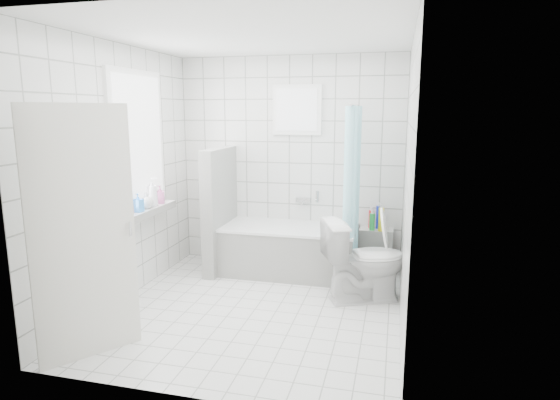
# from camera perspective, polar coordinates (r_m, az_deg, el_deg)

# --- Properties ---
(ground) EXTENTS (3.00, 3.00, 0.00)m
(ground) POSITION_cam_1_polar(r_m,az_deg,el_deg) (4.78, -3.07, -13.15)
(ground) COLOR white
(ground) RESTS_ON ground
(ceiling) EXTENTS (3.00, 3.00, 0.00)m
(ceiling) POSITION_cam_1_polar(r_m,az_deg,el_deg) (4.41, -3.43, 19.40)
(ceiling) COLOR white
(ceiling) RESTS_ON ground
(wall_back) EXTENTS (2.80, 0.02, 2.60)m
(wall_back) POSITION_cam_1_polar(r_m,az_deg,el_deg) (5.85, 1.14, 4.54)
(wall_back) COLOR white
(wall_back) RESTS_ON ground
(wall_front) EXTENTS (2.80, 0.02, 2.60)m
(wall_front) POSITION_cam_1_polar(r_m,az_deg,el_deg) (3.04, -11.68, -1.60)
(wall_front) COLOR white
(wall_front) RESTS_ON ground
(wall_left) EXTENTS (0.02, 3.00, 2.60)m
(wall_left) POSITION_cam_1_polar(r_m,az_deg,el_deg) (5.01, -18.75, 2.90)
(wall_left) COLOR white
(wall_left) RESTS_ON ground
(wall_right) EXTENTS (0.02, 3.00, 2.60)m
(wall_right) POSITION_cam_1_polar(r_m,az_deg,el_deg) (4.22, 15.25, 1.70)
(wall_right) COLOR white
(wall_right) RESTS_ON ground
(window_left) EXTENTS (0.01, 0.90, 1.40)m
(window_left) POSITION_cam_1_polar(r_m,az_deg,el_deg) (5.21, -16.74, 6.62)
(window_left) COLOR white
(window_left) RESTS_ON wall_left
(window_back) EXTENTS (0.50, 0.01, 0.50)m
(window_back) POSITION_cam_1_polar(r_m,az_deg,el_deg) (5.75, 2.05, 10.92)
(window_back) COLOR white
(window_back) RESTS_ON wall_back
(window_sill) EXTENTS (0.18, 1.02, 0.08)m
(window_sill) POSITION_cam_1_polar(r_m,az_deg,el_deg) (5.29, -15.89, -1.39)
(window_sill) COLOR white
(window_sill) RESTS_ON wall_left
(door) EXTENTS (0.50, 0.67, 2.00)m
(door) POSITION_cam_1_polar(r_m,az_deg,el_deg) (3.91, -22.82, -3.96)
(door) COLOR silver
(door) RESTS_ON ground
(bathtub) EXTENTS (1.59, 0.77, 0.58)m
(bathtub) POSITION_cam_1_polar(r_m,az_deg,el_deg) (5.67, 1.14, -6.08)
(bathtub) COLOR white
(bathtub) RESTS_ON ground
(partition_wall) EXTENTS (0.15, 0.85, 1.50)m
(partition_wall) POSITION_cam_1_polar(r_m,az_deg,el_deg) (5.76, -7.34, -1.19)
(partition_wall) COLOR white
(partition_wall) RESTS_ON ground
(tiled_ledge) EXTENTS (0.40, 0.24, 0.55)m
(tiled_ledge) POSITION_cam_1_polar(r_m,az_deg,el_deg) (5.80, 11.56, -6.10)
(tiled_ledge) COLOR white
(tiled_ledge) RESTS_ON ground
(toilet) EXTENTS (0.97, 0.78, 0.86)m
(toilet) POSITION_cam_1_polar(r_m,az_deg,el_deg) (4.92, 10.31, -7.21)
(toilet) COLOR white
(toilet) RESTS_ON ground
(curtain_rod) EXTENTS (0.02, 0.80, 0.02)m
(curtain_rod) POSITION_cam_1_polar(r_m,az_deg,el_deg) (5.29, 9.10, 11.34)
(curtain_rod) COLOR silver
(curtain_rod) RESTS_ON wall_back
(shower_curtain) EXTENTS (0.14, 0.48, 1.78)m
(shower_curtain) POSITION_cam_1_polar(r_m,az_deg,el_deg) (5.23, 8.67, 1.45)
(shower_curtain) COLOR #56E8FE
(shower_curtain) RESTS_ON curtain_rod
(tub_faucet) EXTENTS (0.18, 0.06, 0.06)m
(tub_faucet) POSITION_cam_1_polar(r_m,az_deg,el_deg) (5.84, 2.85, 0.05)
(tub_faucet) COLOR silver
(tub_faucet) RESTS_ON wall_back
(sill_bottles) EXTENTS (0.18, 0.78, 0.32)m
(sill_bottles) POSITION_cam_1_polar(r_m,az_deg,el_deg) (5.23, -16.05, 0.31)
(sill_bottles) COLOR #389BFF
(sill_bottles) RESTS_ON window_sill
(ledge_bottles) EXTENTS (0.18, 0.18, 0.28)m
(ledge_bottles) POSITION_cam_1_polar(r_m,az_deg,el_deg) (5.67, 11.66, -2.31)
(ledge_bottles) COLOR green
(ledge_bottles) RESTS_ON tiled_ledge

